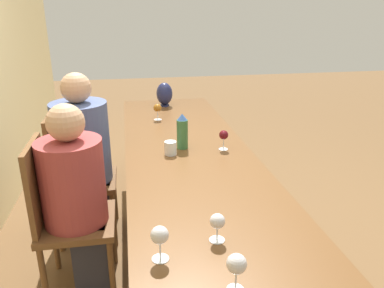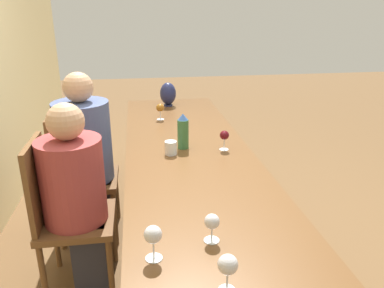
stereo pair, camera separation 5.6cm
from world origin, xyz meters
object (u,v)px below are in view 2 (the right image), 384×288
(vase, at_px, (168,94))
(wine_glass_4, at_px, (224,136))
(wine_glass_1, at_px, (160,108))
(person_near, at_px, (77,195))
(wine_glass_0, at_px, (153,236))
(water_tumbler, at_px, (171,148))
(chair_near, at_px, (64,212))
(water_bottle, at_px, (183,132))
(wine_glass_2, at_px, (212,222))
(person_far, at_px, (87,153))
(wine_glass_3, at_px, (228,265))
(chair_far, at_px, (77,172))

(vase, xyz_separation_m, wine_glass_4, (-1.23, -0.27, -0.02))
(wine_glass_1, distance_m, person_near, 1.20)
(vase, distance_m, wine_glass_0, 2.34)
(water_tumbler, relative_size, chair_near, 0.09)
(water_bottle, xyz_separation_m, wine_glass_1, (0.70, 0.10, -0.02))
(water_bottle, height_order, wine_glass_0, water_bottle)
(water_bottle, distance_m, vase, 1.16)
(water_bottle, xyz_separation_m, vase, (1.16, -0.00, 0.00))
(wine_glass_2, distance_m, wine_glass_4, 1.05)
(person_far, bearing_deg, chair_near, 171.05)
(vase, height_order, wine_glass_1, vase)
(water_tumbler, relative_size, wine_glass_2, 0.72)
(wine_glass_1, xyz_separation_m, wine_glass_2, (-1.79, -0.08, -0.01))
(water_bottle, height_order, wine_glass_1, water_bottle)
(person_near, bearing_deg, wine_glass_4, -75.43)
(wine_glass_0, height_order, chair_near, chair_near)
(wine_glass_0, distance_m, person_far, 1.50)
(wine_glass_3, height_order, person_near, person_near)
(wine_glass_0, distance_m, wine_glass_3, 0.32)
(wine_glass_1, bearing_deg, water_tumbler, -179.24)
(vase, bearing_deg, water_bottle, 179.83)
(wine_glass_4, distance_m, chair_near, 1.12)
(water_bottle, distance_m, wine_glass_0, 1.19)
(wine_glass_0, bearing_deg, chair_far, 19.47)
(chair_far, bearing_deg, water_tumbler, -118.17)
(vase, distance_m, chair_far, 1.24)
(vase, xyz_separation_m, wine_glass_3, (-2.53, 0.03, -0.01))
(water_bottle, height_order, wine_glass_4, water_bottle)
(water_tumbler, bearing_deg, wine_glass_4, -85.64)
(wine_glass_1, height_order, chair_near, chair_near)
(vase, bearing_deg, wine_glass_1, 166.57)
(wine_glass_0, bearing_deg, wine_glass_2, -71.43)
(wine_glass_3, relative_size, person_far, 0.11)
(wine_glass_2, distance_m, chair_near, 1.12)
(person_near, bearing_deg, wine_glass_0, -154.01)
(water_tumbler, xyz_separation_m, wine_glass_2, (-0.98, -0.07, 0.04))
(wine_glass_0, height_order, wine_glass_2, wine_glass_0)
(wine_glass_0, xyz_separation_m, person_far, (1.42, 0.41, -0.21))
(wine_glass_1, bearing_deg, wine_glass_2, -177.31)
(water_bottle, distance_m, wine_glass_4, 0.28)
(water_tumbler, distance_m, person_far, 0.70)
(person_far, bearing_deg, wine_glass_1, -52.04)
(wine_glass_4, bearing_deg, wine_glass_1, 25.63)
(chair_near, relative_size, person_near, 0.82)
(wine_glass_1, bearing_deg, wine_glass_0, 175.14)
(wine_glass_3, height_order, person_far, person_far)
(vase, distance_m, wine_glass_1, 0.47)
(wine_glass_0, bearing_deg, chair_near, 30.78)
(water_tumbler, bearing_deg, person_far, 58.23)
(chair_near, xyz_separation_m, person_near, (0.00, -0.09, 0.11))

